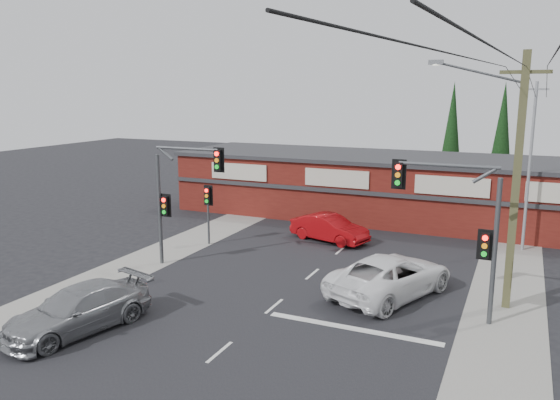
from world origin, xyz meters
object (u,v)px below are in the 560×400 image
at_px(white_suv, 391,275).
at_px(utility_pole, 513,174).
at_px(red_sedan, 329,228).
at_px(silver_suv, 78,309).
at_px(shop_building, 369,185).

distance_m(white_suv, utility_pole, 6.34).
bearing_deg(red_sedan, utility_pole, -107.54).
distance_m(red_sedan, utility_pole, 12.43).
distance_m(silver_suv, shop_building, 23.13).
height_order(shop_building, utility_pole, utility_pole).
xyz_separation_m(white_suv, red_sedan, (-5.17, 7.02, -0.10)).
xyz_separation_m(red_sedan, utility_pole, (9.57, -6.43, 4.63)).
height_order(white_suv, shop_building, shop_building).
bearing_deg(utility_pole, silver_suv, -148.04).
relative_size(white_suv, shop_building, 0.23).
bearing_deg(utility_pole, shop_building, 123.76).
height_order(white_suv, utility_pole, utility_pole).
bearing_deg(white_suv, red_sedan, -31.59).
xyz_separation_m(silver_suv, utility_pole, (13.87, 8.65, 4.60)).
bearing_deg(white_suv, shop_building, -49.18).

